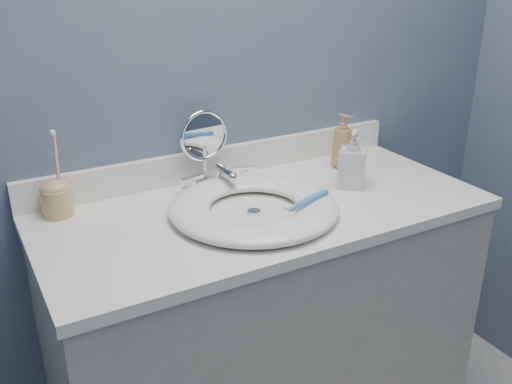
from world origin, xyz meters
TOP-DOWN VIEW (x-y plane):
  - back_wall at (0.00, 1.25)m, footprint 2.20×0.02m
  - vanity_cabinet at (0.00, 0.97)m, footprint 1.20×0.55m
  - countertop at (0.00, 0.97)m, footprint 1.22×0.57m
  - backsplash at (0.00, 1.24)m, footprint 1.22×0.02m
  - basin at (-0.05, 0.94)m, footprint 0.45×0.45m
  - drain at (-0.05, 0.94)m, footprint 0.04×0.04m
  - faucet at (-0.05, 1.14)m, footprint 0.25×0.13m
  - makeup_mirror at (-0.07, 1.20)m, footprint 0.15×0.09m
  - soap_bottle_amber at (0.37, 1.12)m, footprint 0.08×0.08m
  - soap_bottle_clear at (0.30, 0.97)m, footprint 0.11×0.11m
  - toothbrush_holder at (-0.50, 1.18)m, footprint 0.08×0.08m
  - toothbrush_lying at (0.06, 0.86)m, footprint 0.17×0.07m

SIDE VIEW (x-z plane):
  - vanity_cabinet at x=0.00m, z-range 0.00..0.85m
  - countertop at x=0.00m, z-range 0.85..0.88m
  - drain at x=-0.05m, z-range 0.88..0.89m
  - basin at x=-0.05m, z-range 0.88..0.92m
  - faucet at x=-0.05m, z-range 0.87..0.95m
  - toothbrush_lying at x=0.06m, z-range 0.92..0.93m
  - backsplash at x=0.00m, z-range 0.88..0.97m
  - toothbrush_holder at x=-0.50m, z-range 0.82..1.05m
  - soap_bottle_clear at x=0.30m, z-range 0.88..1.05m
  - soap_bottle_amber at x=0.37m, z-range 0.88..1.05m
  - makeup_mirror at x=-0.07m, z-range 0.89..1.12m
  - back_wall at x=0.00m, z-range 0.00..2.40m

